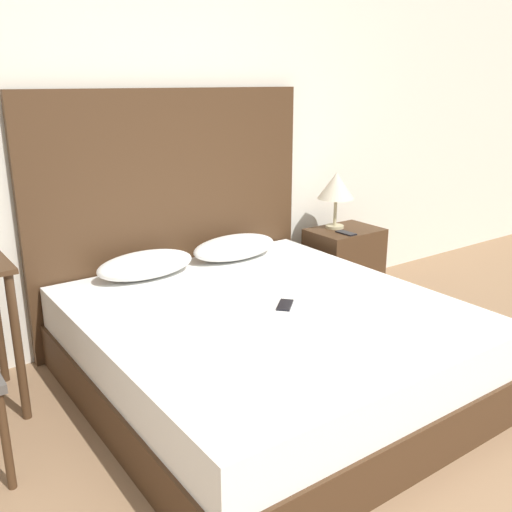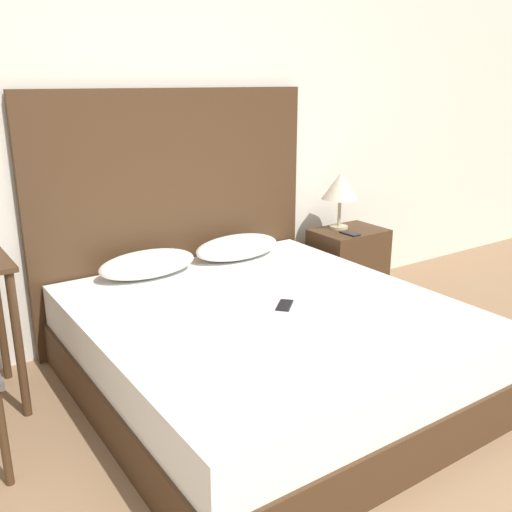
% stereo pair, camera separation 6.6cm
% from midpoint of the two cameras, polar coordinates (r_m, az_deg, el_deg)
% --- Properties ---
extents(wall_back, '(10.00, 0.06, 2.70)m').
position_cam_midpoint_polar(wall_back, '(3.72, -10.59, 12.57)').
color(wall_back, silver).
rests_on(wall_back, ground_plane).
extents(bed, '(1.84, 1.99, 0.49)m').
position_cam_midpoint_polar(bed, '(3.12, 0.46, -9.23)').
color(bed, '#422B19').
rests_on(bed, ground_plane).
extents(headboard, '(1.93, 0.05, 1.59)m').
position_cam_midpoint_polar(headboard, '(3.76, -8.70, 4.12)').
color(headboard, '#422B19').
rests_on(headboard, ground_plane).
extents(pillow_left, '(0.60, 0.31, 0.15)m').
position_cam_midpoint_polar(pillow_left, '(3.49, -11.50, -0.87)').
color(pillow_left, white).
rests_on(pillow_left, bed).
extents(pillow_right, '(0.60, 0.31, 0.15)m').
position_cam_midpoint_polar(pillow_right, '(3.78, -2.65, 0.87)').
color(pillow_right, white).
rests_on(pillow_right, bed).
extents(phone_on_bed, '(0.16, 0.15, 0.01)m').
position_cam_midpoint_polar(phone_on_bed, '(3.02, 2.30, -4.92)').
color(phone_on_bed, black).
rests_on(phone_on_bed, bed).
extents(nightstand, '(0.52, 0.38, 0.57)m').
position_cam_midpoint_polar(nightstand, '(4.37, 8.31, -0.95)').
color(nightstand, '#422B19').
rests_on(nightstand, ground_plane).
extents(table_lamp, '(0.27, 0.27, 0.42)m').
position_cam_midpoint_polar(table_lamp, '(4.25, 7.58, 6.88)').
color(table_lamp, tan).
rests_on(table_lamp, nightstand).
extents(phone_on_nightstand, '(0.07, 0.15, 0.01)m').
position_cam_midpoint_polar(phone_on_nightstand, '(4.16, 8.55, 2.29)').
color(phone_on_nightstand, black).
rests_on(phone_on_nightstand, nightstand).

